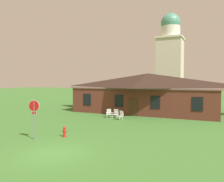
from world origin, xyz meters
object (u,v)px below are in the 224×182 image
Objects in this scene: lawn_chair_near_door at (116,113)px; stop_sign at (34,112)px; lawn_chair_by_porch at (109,113)px; fire_hydrant at (64,132)px; lawn_chair_left_end at (120,115)px.

stop_sign is at bearing -97.60° from lawn_chair_near_door.
stop_sign reaches higher than lawn_chair_by_porch.
lawn_chair_by_porch is 0.79m from lawn_chair_near_door.
lawn_chair_by_porch reaches higher than fire_hydrant.
lawn_chair_near_door and lawn_chair_left_end have the same top height.
stop_sign reaches higher than fire_hydrant.
stop_sign is 2.97× the size of lawn_chair_left_end.
stop_sign is 3.60× the size of fire_hydrant.
lawn_chair_by_porch is at bearing 153.84° from lawn_chair_left_end.
stop_sign is at bearing -103.81° from lawn_chair_left_end.
lawn_chair_by_porch is 1.00× the size of lawn_chair_left_end.
lawn_chair_near_door is at bearing 90.06° from fire_hydrant.
lawn_chair_near_door is (0.78, 0.13, 0.00)m from lawn_chair_by_porch.
stop_sign is 2.97× the size of lawn_chair_by_porch.
lawn_chair_by_porch is at bearing -170.77° from lawn_chair_near_door.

